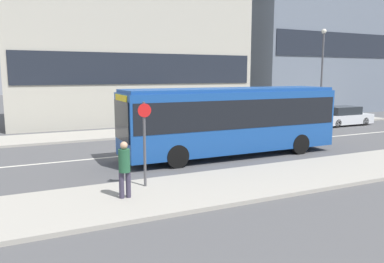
{
  "coord_description": "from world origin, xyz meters",
  "views": [
    {
      "loc": [
        -5.93,
        -16.83,
        3.79
      ],
      "look_at": [
        1.15,
        -1.67,
        1.22
      ],
      "focal_mm": 35.0,
      "sensor_mm": 36.0,
      "label": 1
    }
  ],
  "objects_px": {
    "parked_car_1": "(342,116)",
    "bus_stop_sign": "(145,138)",
    "parked_car_0": "(293,120)",
    "pedestrian_near_stop": "(124,166)",
    "street_lamp": "(322,66)",
    "city_bus": "(231,117)"
  },
  "relations": [
    {
      "from": "city_bus",
      "to": "parked_car_1",
      "type": "bearing_deg",
      "value": 26.81
    },
    {
      "from": "pedestrian_near_stop",
      "to": "street_lamp",
      "type": "bearing_deg",
      "value": -144.73
    },
    {
      "from": "parked_car_1",
      "to": "street_lamp",
      "type": "distance_m",
      "value": 4.14
    },
    {
      "from": "parked_car_1",
      "to": "city_bus",
      "type": "bearing_deg",
      "value": -156.92
    },
    {
      "from": "street_lamp",
      "to": "pedestrian_near_stop",
      "type": "bearing_deg",
      "value": -148.29
    },
    {
      "from": "bus_stop_sign",
      "to": "parked_car_1",
      "type": "bearing_deg",
      "value": 26.08
    },
    {
      "from": "city_bus",
      "to": "pedestrian_near_stop",
      "type": "bearing_deg",
      "value": -141.58
    },
    {
      "from": "street_lamp",
      "to": "parked_car_0",
      "type": "bearing_deg",
      "value": -155.11
    },
    {
      "from": "pedestrian_near_stop",
      "to": "bus_stop_sign",
      "type": "distance_m",
      "value": 1.42
    },
    {
      "from": "parked_car_1",
      "to": "bus_stop_sign",
      "type": "height_order",
      "value": "bus_stop_sign"
    },
    {
      "from": "city_bus",
      "to": "parked_car_1",
      "type": "relative_size",
      "value": 2.32
    },
    {
      "from": "bus_stop_sign",
      "to": "street_lamp",
      "type": "bearing_deg",
      "value": 30.98
    },
    {
      "from": "parked_car_1",
      "to": "bus_stop_sign",
      "type": "relative_size",
      "value": 1.59
    },
    {
      "from": "parked_car_1",
      "to": "street_lamp",
      "type": "xyz_separation_m",
      "value": [
        -0.66,
        1.64,
        3.75
      ]
    },
    {
      "from": "parked_car_0",
      "to": "parked_car_1",
      "type": "xyz_separation_m",
      "value": [
        4.91,
        0.34,
        0.01
      ]
    },
    {
      "from": "parked_car_0",
      "to": "pedestrian_near_stop",
      "type": "relative_size",
      "value": 2.51
    },
    {
      "from": "pedestrian_near_stop",
      "to": "bus_stop_sign",
      "type": "relative_size",
      "value": 0.61
    },
    {
      "from": "parked_car_0",
      "to": "pedestrian_near_stop",
      "type": "bearing_deg",
      "value": -146.43
    },
    {
      "from": "parked_car_0",
      "to": "parked_car_1",
      "type": "relative_size",
      "value": 0.97
    },
    {
      "from": "parked_car_1",
      "to": "street_lamp",
      "type": "bearing_deg",
      "value": 111.91
    },
    {
      "from": "parked_car_0",
      "to": "parked_car_1",
      "type": "height_order",
      "value": "parked_car_1"
    },
    {
      "from": "parked_car_0",
      "to": "street_lamp",
      "type": "xyz_separation_m",
      "value": [
        4.25,
        1.97,
        3.76
      ]
    }
  ]
}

